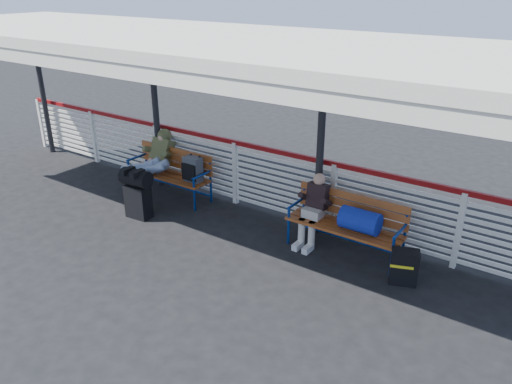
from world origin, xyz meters
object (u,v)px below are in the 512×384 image
Objects in this scene: luggage_stack at (137,191)px; traveler_man at (151,163)px; companion_person at (314,209)px; suitcase_side at (404,267)px; bench_left at (178,169)px; bench_right at (354,220)px.

traveler_man is at bearing 111.93° from luggage_stack.
companion_person is 1.66m from suitcase_side.
luggage_stack is 1.04m from bench_left.
suitcase_side is (1.60, -0.30, -0.34)m from companion_person.
traveler_man is (-4.01, -0.25, 0.14)m from bench_right.
luggage_stack is 0.50× the size of bench_right.
companion_person is (2.98, -0.10, -0.00)m from bench_left.
traveler_man is at bearing 158.77° from suitcase_side.
companion_person is (3.33, 0.24, -0.14)m from traveler_man.
suitcase_side is (4.58, -0.40, -0.34)m from bench_left.
luggage_stack is 0.81m from traveler_man.
bench_right is 1.57× the size of companion_person.
traveler_man reaches higher than bench_right.
luggage_stack is 0.79× the size of companion_person.
luggage_stack reaches higher than suitcase_side.
bench_left reaches higher than suitcase_side.
luggage_stack is 0.55× the size of traveler_man.
bench_left is at bearing 44.26° from traveler_man.
bench_left is (0.01, 1.03, 0.11)m from luggage_stack.
companion_person is at bearing 4.18° from traveler_man.
companion_person is (-0.68, -0.01, 0.00)m from bench_right.
traveler_man reaches higher than companion_person.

